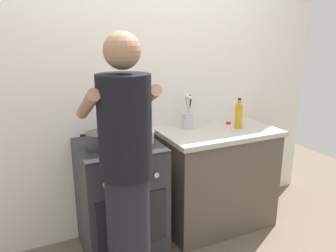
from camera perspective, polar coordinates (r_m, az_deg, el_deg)
The scene contains 10 objects.
ground at distance 2.81m, azimuth 0.12°, elevation -20.83°, with size 6.00×6.00×0.00m, color #6B5B4C.
back_wall at distance 2.83m, azimuth -0.51°, elevation 7.10°, with size 3.20×0.10×2.50m.
countertop at distance 2.93m, azimuth 8.75°, elevation -9.12°, with size 1.00×0.60×0.90m.
stove_range at distance 2.58m, azimuth -8.54°, elevation -12.73°, with size 0.60×0.62×0.90m.
pot at distance 2.33m, azimuth -12.14°, elevation -2.50°, with size 0.27×0.20×0.12m.
mixing_bowl at distance 2.40m, azimuth -5.61°, elevation -1.78°, with size 0.27×0.27×0.10m.
utensil_crock at distance 2.77m, azimuth 3.53°, elevation 1.55°, with size 0.10×0.10×0.30m.
spice_bottle at distance 2.72m, azimuth 10.72°, elevation -0.18°, with size 0.04×0.04×0.09m.
oil_bottle at distance 2.83m, azimuth 12.51°, elevation 1.85°, with size 0.06×0.06×0.27m.
person at distance 1.90m, azimuth -7.41°, elevation -9.71°, with size 0.41×0.50×1.70m.
Camera 1 is at (-0.96, -2.05, 1.66)m, focal length 34.05 mm.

